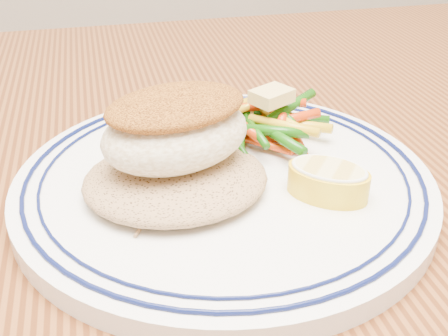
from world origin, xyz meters
TOP-DOWN VIEW (x-y plane):
  - dining_table at (0.00, 0.00)m, footprint 1.50×0.90m
  - plate at (0.03, 0.00)m, footprint 0.29×0.29m
  - rice_pilaf at (-0.00, -0.01)m, footprint 0.12×0.11m
  - fish_fillet at (0.00, -0.00)m, footprint 0.12×0.10m
  - vegetable_pile at (0.08, 0.05)m, footprint 0.11×0.10m
  - butter_pat at (0.08, 0.05)m, footprint 0.04×0.03m
  - lemon_wedge at (0.09, -0.04)m, footprint 0.07×0.07m

SIDE VIEW (x-z plane):
  - dining_table at x=0.00m, z-range 0.28..1.03m
  - plate at x=0.03m, z-range 0.75..0.77m
  - rice_pilaf at x=0.00m, z-range 0.77..0.79m
  - lemon_wedge at x=0.09m, z-range 0.77..0.79m
  - vegetable_pile at x=0.08m, z-range 0.76..0.79m
  - butter_pat at x=0.08m, z-range 0.80..0.81m
  - fish_fillet at x=0.00m, z-range 0.78..0.83m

